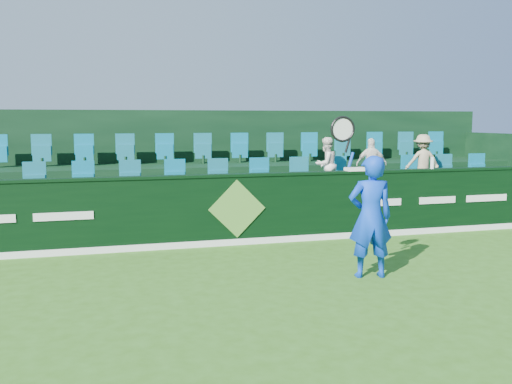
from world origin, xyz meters
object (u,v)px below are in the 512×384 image
object	(u,v)px
tennis_player	(370,216)
spectator_middle	(371,164)
spectator_left	(326,164)
spectator_right	(423,161)
towel	(356,169)
drinks_bottle	(432,163)

from	to	relation	value
tennis_player	spectator_middle	world-z (taller)	tennis_player
tennis_player	spectator_middle	bearing A→B (deg)	62.92
spectator_left	spectator_middle	world-z (taller)	spectator_left
tennis_player	spectator_right	bearing A→B (deg)	49.85
spectator_middle	spectator_right	size ratio (longest dim) A/B	0.94
tennis_player	spectator_left	world-z (taller)	tennis_player
towel	drinks_bottle	size ratio (longest dim) A/B	1.70
spectator_right	towel	size ratio (longest dim) A/B	2.96
spectator_right	towel	bearing A→B (deg)	39.10
spectator_right	spectator_left	bearing A→B (deg)	12.10
spectator_middle	towel	xyz separation A→B (m)	(-0.91, -1.12, 0.00)
spectator_left	drinks_bottle	xyz separation A→B (m)	(1.91, -1.12, 0.08)
drinks_bottle	spectator_right	bearing A→B (deg)	67.36
tennis_player	spectator_right	xyz separation A→B (m)	(3.28, 3.89, 0.48)
tennis_player	towel	world-z (taller)	tennis_player
tennis_player	spectator_right	world-z (taller)	tennis_player
spectator_middle	tennis_player	bearing A→B (deg)	79.68
spectator_middle	towel	world-z (taller)	spectator_middle
spectator_left	tennis_player	bearing A→B (deg)	53.74
tennis_player	spectator_middle	distance (m)	4.39
tennis_player	towel	xyz separation A→B (m)	(1.08, 2.77, 0.45)
spectator_right	drinks_bottle	bearing A→B (deg)	79.46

